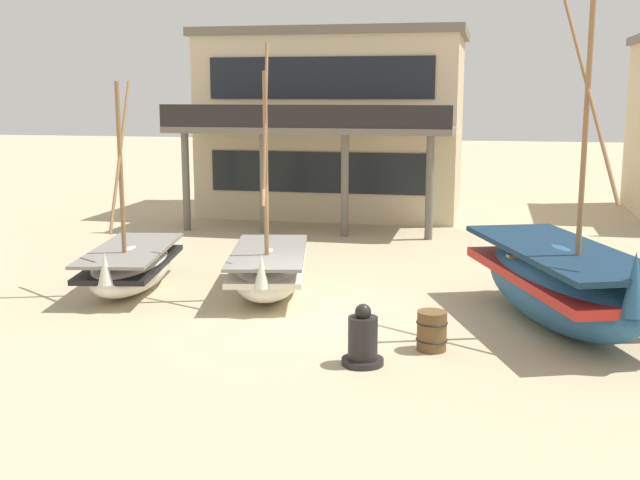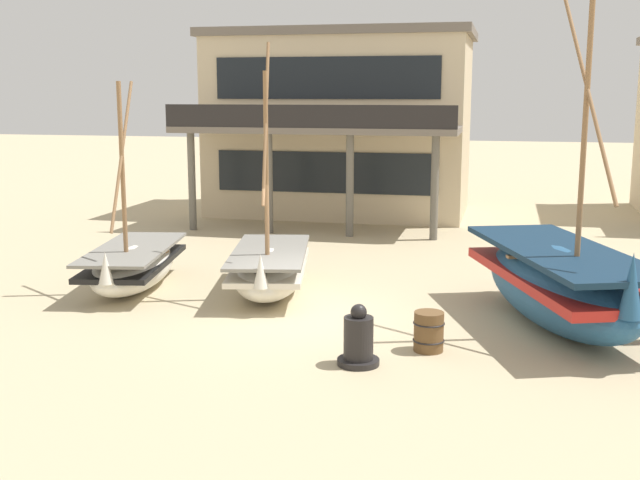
{
  "view_description": "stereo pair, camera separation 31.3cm",
  "coord_description": "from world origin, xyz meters",
  "px_view_note": "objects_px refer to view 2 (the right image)",
  "views": [
    {
      "loc": [
        3.41,
        -14.92,
        4.46
      ],
      "look_at": [
        0.0,
        1.0,
        1.4
      ],
      "focal_mm": 44.4,
      "sensor_mm": 36.0,
      "label": 1
    },
    {
      "loc": [
        3.72,
        -14.85,
        4.46
      ],
      "look_at": [
        0.0,
        1.0,
        1.4
      ],
      "focal_mm": 44.4,
      "sensor_mm": 36.0,
      "label": 2
    }
  ],
  "objects_px": {
    "wooden_barrel": "(429,331)",
    "fishing_boat_near_left": "(133,265)",
    "fishing_boat_centre_large": "(560,284)",
    "capstan_winch": "(358,341)",
    "fishing_boat_far_right": "(270,269)",
    "harbor_building_main": "(341,123)"
  },
  "relations": [
    {
      "from": "wooden_barrel",
      "to": "fishing_boat_near_left",
      "type": "bearing_deg",
      "value": 157.21
    },
    {
      "from": "fishing_boat_centre_large",
      "to": "capstan_winch",
      "type": "distance_m",
      "value": 4.54
    },
    {
      "from": "fishing_boat_near_left",
      "to": "fishing_boat_far_right",
      "type": "distance_m",
      "value": 3.2
    },
    {
      "from": "fishing_boat_centre_large",
      "to": "harbor_building_main",
      "type": "height_order",
      "value": "fishing_boat_centre_large"
    },
    {
      "from": "fishing_boat_centre_large",
      "to": "fishing_boat_near_left",
      "type": "bearing_deg",
      "value": 174.48
    },
    {
      "from": "wooden_barrel",
      "to": "harbor_building_main",
      "type": "distance_m",
      "value": 16.59
    },
    {
      "from": "harbor_building_main",
      "to": "wooden_barrel",
      "type": "bearing_deg",
      "value": -72.91
    },
    {
      "from": "capstan_winch",
      "to": "wooden_barrel",
      "type": "relative_size",
      "value": 1.48
    },
    {
      "from": "fishing_boat_near_left",
      "to": "capstan_winch",
      "type": "relative_size",
      "value": 4.53
    },
    {
      "from": "fishing_boat_centre_large",
      "to": "wooden_barrel",
      "type": "relative_size",
      "value": 9.73
    },
    {
      "from": "fishing_boat_far_right",
      "to": "capstan_winch",
      "type": "relative_size",
      "value": 5.32
    },
    {
      "from": "wooden_barrel",
      "to": "harbor_building_main",
      "type": "xyz_separation_m",
      "value": [
        -4.8,
        15.6,
        2.98
      ]
    },
    {
      "from": "fishing_boat_centre_large",
      "to": "capstan_winch",
      "type": "relative_size",
      "value": 6.57
    },
    {
      "from": "wooden_barrel",
      "to": "capstan_winch",
      "type": "bearing_deg",
      "value": -137.44
    },
    {
      "from": "harbor_building_main",
      "to": "fishing_boat_far_right",
      "type": "bearing_deg",
      "value": -85.68
    },
    {
      "from": "fishing_boat_near_left",
      "to": "harbor_building_main",
      "type": "xyz_separation_m",
      "value": [
        2.25,
        12.64,
        2.79
      ]
    },
    {
      "from": "fishing_boat_far_right",
      "to": "fishing_boat_near_left",
      "type": "bearing_deg",
      "value": -175.16
    },
    {
      "from": "fishing_boat_centre_large",
      "to": "harbor_building_main",
      "type": "xyz_separation_m",
      "value": [
        -7.08,
        13.54,
        2.48
      ]
    },
    {
      "from": "capstan_winch",
      "to": "harbor_building_main",
      "type": "relative_size",
      "value": 0.11
    },
    {
      "from": "capstan_winch",
      "to": "fishing_boat_near_left",
      "type": "bearing_deg",
      "value": 146.65
    },
    {
      "from": "capstan_winch",
      "to": "wooden_barrel",
      "type": "distance_m",
      "value": 1.45
    },
    {
      "from": "harbor_building_main",
      "to": "fishing_boat_centre_large",
      "type": "bearing_deg",
      "value": -62.39
    }
  ]
}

